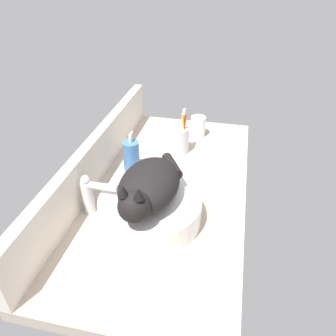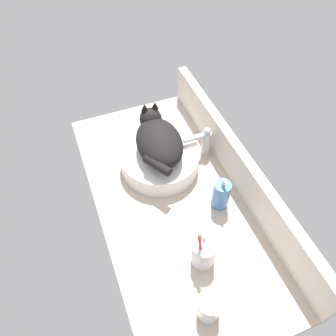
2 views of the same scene
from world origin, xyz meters
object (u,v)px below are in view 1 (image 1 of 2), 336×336
object	(u,v)px
sink_basin	(150,209)
soap_dispenser	(131,156)
toothbrush_cup	(180,139)
faucet	(91,193)
water_glass	(198,128)
cat	(148,187)

from	to	relation	value
sink_basin	soap_dispenser	size ratio (longest dim) A/B	2.04
soap_dispenser	toothbrush_cup	size ratio (longest dim) A/B	0.82
sink_basin	faucet	xyz separation A→B (cm)	(-0.17, 18.93, 3.34)
toothbrush_cup	water_glass	world-z (taller)	toothbrush_cup
soap_dispenser	faucet	bearing A→B (deg)	168.87
soap_dispenser	water_glass	size ratio (longest dim) A/B	1.71
sink_basin	water_glass	bearing A→B (deg)	-6.33
toothbrush_cup	water_glass	size ratio (longest dim) A/B	2.09
cat	soap_dispenser	size ratio (longest dim) A/B	2.11
faucet	toothbrush_cup	bearing A→B (deg)	-25.30
faucet	toothbrush_cup	size ratio (longest dim) A/B	0.73
faucet	soap_dispenser	world-z (taller)	soap_dispenser
cat	sink_basin	bearing A→B (deg)	-0.52
water_glass	toothbrush_cup	bearing A→B (deg)	161.56
toothbrush_cup	soap_dispenser	bearing A→B (deg)	138.93
sink_basin	soap_dispenser	distance (cm)	28.84
faucet	soap_dispenser	xyz separation A→B (cm)	(25.33, -4.98, -1.22)
cat	water_glass	bearing A→B (deg)	-6.20
sink_basin	cat	world-z (taller)	cat
faucet	toothbrush_cup	world-z (taller)	toothbrush_cup
faucet	cat	bearing A→B (deg)	-93.63
water_glass	soap_dispenser	bearing A→B (deg)	148.20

